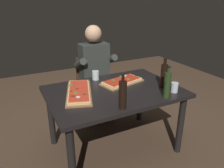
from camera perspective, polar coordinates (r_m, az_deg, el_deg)
name	(u,v)px	position (r m, az deg, el deg)	size (l,w,h in m)	color
ground_plane	(114,147)	(2.71, 0.50, -16.08)	(6.40, 6.40, 0.00)	#4C3828
dining_table	(114,98)	(2.37, 0.55, -3.67)	(1.40, 0.96, 0.74)	black
pizza_rectangular_front	(122,81)	(2.51, 2.65, 0.69)	(0.54, 0.35, 0.05)	olive
pizza_rectangular_left	(79,92)	(2.26, -8.66, -2.02)	(0.44, 0.68, 0.05)	brown
wine_bottle_dark	(167,85)	(2.17, 14.29, -0.17)	(0.06, 0.06, 0.32)	#233819
oil_bottle_amber	(123,94)	(1.90, 2.82, -2.72)	(0.07, 0.07, 0.33)	black
vinegar_bottle_green	(164,75)	(2.41, 13.44, 2.24)	(0.07, 0.07, 0.34)	black
tumbler_near_camera	(175,87)	(2.35, 16.07, -0.88)	(0.07, 0.07, 0.10)	silver
tumbler_far_side	(96,75)	(2.61, -4.32, 2.28)	(0.08, 0.08, 0.11)	silver
diner_chair	(93,84)	(3.18, -5.03, 0.04)	(0.44, 0.44, 0.87)	#3D2B1E
seated_diner	(96,69)	(2.99, -4.32, 3.83)	(0.53, 0.41, 1.33)	#23232D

